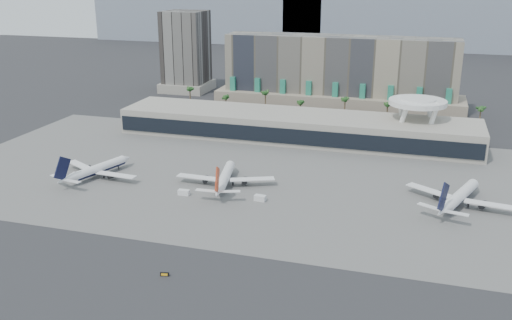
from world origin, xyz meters
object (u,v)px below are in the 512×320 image
(airliner_left, at_px, (97,169))
(service_vehicle_b, at_px, (260,198))
(airliner_right, at_px, (459,196))
(service_vehicle_a, at_px, (184,192))
(airliner_centre, at_px, (225,177))
(taxiway_sign, at_px, (165,274))

(airliner_left, xyz_separation_m, service_vehicle_b, (68.01, -4.77, -2.26))
(airliner_right, height_order, service_vehicle_b, airliner_right)
(service_vehicle_a, bearing_deg, airliner_centre, 48.64)
(service_vehicle_b, bearing_deg, service_vehicle_a, -169.47)
(airliner_left, bearing_deg, service_vehicle_b, 12.61)
(airliner_centre, distance_m, service_vehicle_b, 19.84)
(service_vehicle_a, height_order, service_vehicle_b, service_vehicle_b)
(airliner_left, xyz_separation_m, airliner_right, (134.81, 10.42, 0.24))
(airliner_right, bearing_deg, service_vehicle_a, -148.74)
(airliner_centre, height_order, taxiway_sign, airliner_centre)
(airliner_right, distance_m, service_vehicle_b, 68.56)
(airliner_centre, bearing_deg, airliner_right, -7.36)
(service_vehicle_a, bearing_deg, airliner_right, 9.67)
(taxiway_sign, bearing_deg, airliner_left, 120.62)
(service_vehicle_a, xyz_separation_m, taxiway_sign, (18.09, -54.31, -0.46))
(airliner_left, bearing_deg, airliner_right, 21.05)
(airliner_left, height_order, service_vehicle_a, airliner_left)
(airliner_centre, distance_m, taxiway_sign, 67.80)
(airliner_right, xyz_separation_m, taxiway_sign, (-76.60, -72.29, -2.99))
(airliner_centre, relative_size, service_vehicle_a, 9.37)
(airliner_centre, bearing_deg, service_vehicle_a, -141.00)
(service_vehicle_a, bearing_deg, service_vehicle_b, 4.63)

